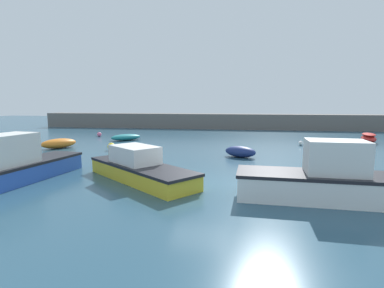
{
  "coord_description": "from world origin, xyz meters",
  "views": [
    {
      "loc": [
        1.75,
        -12.62,
        3.55
      ],
      "look_at": [
        -1.49,
        7.02,
        0.78
      ],
      "focal_mm": 28.0,
      "sensor_mm": 36.0,
      "label": 1
    }
  ],
  "objects_px": {
    "rowboat_white_midwater": "(126,137)",
    "mooring_buoy_pink": "(99,134)",
    "motorboat_grey_hull": "(139,168)",
    "rowboat_blue_near": "(59,143)",
    "fishing_dinghy_green": "(240,152)",
    "mooring_buoy_yellow": "(111,147)",
    "rowboat_with_red_cover": "(369,138)",
    "mooring_buoy_white": "(301,143)",
    "motorboat_with_cabin": "(324,180)",
    "cabin_cruiser_white": "(16,165)"
  },
  "relations": [
    {
      "from": "rowboat_white_midwater",
      "to": "motorboat_with_cabin",
      "type": "distance_m",
      "value": 20.67
    },
    {
      "from": "fishing_dinghy_green",
      "to": "rowboat_with_red_cover",
      "type": "relative_size",
      "value": 0.78
    },
    {
      "from": "mooring_buoy_pink",
      "to": "cabin_cruiser_white",
      "type": "bearing_deg",
      "value": -74.74
    },
    {
      "from": "mooring_buoy_white",
      "to": "cabin_cruiser_white",
      "type": "bearing_deg",
      "value": -136.41
    },
    {
      "from": "motorboat_grey_hull",
      "to": "rowboat_blue_near",
      "type": "relative_size",
      "value": 2.11
    },
    {
      "from": "motorboat_with_cabin",
      "to": "motorboat_grey_hull",
      "type": "xyz_separation_m",
      "value": [
        -7.61,
        1.69,
        -0.19
      ]
    },
    {
      "from": "rowboat_blue_near",
      "to": "cabin_cruiser_white",
      "type": "bearing_deg",
      "value": -123.02
    },
    {
      "from": "fishing_dinghy_green",
      "to": "mooring_buoy_white",
      "type": "height_order",
      "value": "fishing_dinghy_green"
    },
    {
      "from": "motorboat_with_cabin",
      "to": "rowboat_blue_near",
      "type": "xyz_separation_m",
      "value": [
        -17.09,
        9.96,
        -0.39
      ]
    },
    {
      "from": "fishing_dinghy_green",
      "to": "rowboat_white_midwater",
      "type": "xyz_separation_m",
      "value": [
        -10.7,
        7.1,
        -0.07
      ]
    },
    {
      "from": "rowboat_with_red_cover",
      "to": "mooring_buoy_pink",
      "type": "bearing_deg",
      "value": -79.22
    },
    {
      "from": "cabin_cruiser_white",
      "to": "rowboat_blue_near",
      "type": "relative_size",
      "value": 2.26
    },
    {
      "from": "cabin_cruiser_white",
      "to": "mooring_buoy_pink",
      "type": "height_order",
      "value": "cabin_cruiser_white"
    },
    {
      "from": "rowboat_with_red_cover",
      "to": "rowboat_blue_near",
      "type": "xyz_separation_m",
      "value": [
        -25.29,
        -7.5,
        -0.05
      ]
    },
    {
      "from": "fishing_dinghy_green",
      "to": "mooring_buoy_yellow",
      "type": "xyz_separation_m",
      "value": [
        -9.51,
        1.26,
        -0.07
      ]
    },
    {
      "from": "mooring_buoy_pink",
      "to": "rowboat_with_red_cover",
      "type": "bearing_deg",
      "value": -1.09
    },
    {
      "from": "fishing_dinghy_green",
      "to": "rowboat_white_midwater",
      "type": "height_order",
      "value": "fishing_dinghy_green"
    },
    {
      "from": "cabin_cruiser_white",
      "to": "mooring_buoy_yellow",
      "type": "bearing_deg",
      "value": 5.35
    },
    {
      "from": "mooring_buoy_yellow",
      "to": "mooring_buoy_white",
      "type": "xyz_separation_m",
      "value": [
        14.44,
        4.96,
        -0.1
      ]
    },
    {
      "from": "motorboat_grey_hull",
      "to": "rowboat_blue_near",
      "type": "height_order",
      "value": "motorboat_grey_hull"
    },
    {
      "from": "rowboat_with_red_cover",
      "to": "motorboat_grey_hull",
      "type": "bearing_deg",
      "value": -33.2
    },
    {
      "from": "cabin_cruiser_white",
      "to": "rowboat_blue_near",
      "type": "distance_m",
      "value": 10.39
    },
    {
      "from": "rowboat_blue_near",
      "to": "mooring_buoy_white",
      "type": "bearing_deg",
      "value": -43.15
    },
    {
      "from": "rowboat_white_midwater",
      "to": "mooring_buoy_white",
      "type": "xyz_separation_m",
      "value": [
        15.63,
        -0.88,
        -0.1
      ]
    },
    {
      "from": "fishing_dinghy_green",
      "to": "rowboat_with_red_cover",
      "type": "xyz_separation_m",
      "value": [
        11.25,
        9.13,
        0.06
      ]
    },
    {
      "from": "rowboat_blue_near",
      "to": "mooring_buoy_pink",
      "type": "bearing_deg",
      "value": 37.56
    },
    {
      "from": "rowboat_white_midwater",
      "to": "rowboat_blue_near",
      "type": "relative_size",
      "value": 0.99
    },
    {
      "from": "motorboat_with_cabin",
      "to": "motorboat_grey_hull",
      "type": "relative_size",
      "value": 0.98
    },
    {
      "from": "mooring_buoy_yellow",
      "to": "mooring_buoy_white",
      "type": "bearing_deg",
      "value": 18.94
    },
    {
      "from": "motorboat_grey_hull",
      "to": "rowboat_blue_near",
      "type": "bearing_deg",
      "value": 177.38
    },
    {
      "from": "fishing_dinghy_green",
      "to": "cabin_cruiser_white",
      "type": "distance_m",
      "value": 12.63
    },
    {
      "from": "mooring_buoy_white",
      "to": "rowboat_white_midwater",
      "type": "bearing_deg",
      "value": 176.77
    },
    {
      "from": "cabin_cruiser_white",
      "to": "mooring_buoy_white",
      "type": "distance_m",
      "value": 20.45
    },
    {
      "from": "fishing_dinghy_green",
      "to": "rowboat_white_midwater",
      "type": "distance_m",
      "value": 12.84
    },
    {
      "from": "rowboat_white_midwater",
      "to": "mooring_buoy_pink",
      "type": "xyz_separation_m",
      "value": [
        -3.95,
        2.53,
        -0.06
      ]
    },
    {
      "from": "rowboat_white_midwater",
      "to": "mooring_buoy_white",
      "type": "relative_size",
      "value": 7.8
    },
    {
      "from": "cabin_cruiser_white",
      "to": "rowboat_with_red_cover",
      "type": "relative_size",
      "value": 2.22
    },
    {
      "from": "motorboat_grey_hull",
      "to": "mooring_buoy_yellow",
      "type": "bearing_deg",
      "value": 160.53
    },
    {
      "from": "rowboat_blue_near",
      "to": "mooring_buoy_pink",
      "type": "distance_m",
      "value": 8.02
    },
    {
      "from": "rowboat_with_red_cover",
      "to": "mooring_buoy_white",
      "type": "bearing_deg",
      "value": -53.34
    },
    {
      "from": "rowboat_white_midwater",
      "to": "rowboat_with_red_cover",
      "type": "xyz_separation_m",
      "value": [
        21.94,
        2.03,
        0.13
      ]
    },
    {
      "from": "fishing_dinghy_green",
      "to": "mooring_buoy_yellow",
      "type": "height_order",
      "value": "fishing_dinghy_green"
    },
    {
      "from": "mooring_buoy_white",
      "to": "motorboat_grey_hull",
      "type": "bearing_deg",
      "value": -126.46
    },
    {
      "from": "rowboat_white_midwater",
      "to": "rowboat_with_red_cover",
      "type": "relative_size",
      "value": 0.97
    },
    {
      "from": "motorboat_grey_hull",
      "to": "rowboat_blue_near",
      "type": "xyz_separation_m",
      "value": [
        -9.48,
        8.27,
        -0.2
      ]
    },
    {
      "from": "rowboat_with_red_cover",
      "to": "mooring_buoy_white",
      "type": "xyz_separation_m",
      "value": [
        -6.31,
        -2.92,
        -0.23
      ]
    },
    {
      "from": "fishing_dinghy_green",
      "to": "cabin_cruiser_white",
      "type": "xyz_separation_m",
      "value": [
        -9.87,
        -7.88,
        0.4
      ]
    },
    {
      "from": "rowboat_white_midwater",
      "to": "rowboat_with_red_cover",
      "type": "distance_m",
      "value": 22.04
    },
    {
      "from": "fishing_dinghy_green",
      "to": "rowboat_blue_near",
      "type": "xyz_separation_m",
      "value": [
        -14.05,
        1.63,
        0.01
      ]
    },
    {
      "from": "rowboat_with_red_cover",
      "to": "mooring_buoy_white",
      "type": "relative_size",
      "value": 8.02
    }
  ]
}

